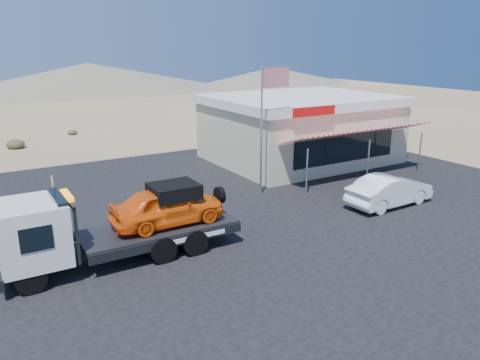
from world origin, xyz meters
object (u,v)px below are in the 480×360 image
(tow_truck, at_px, (117,221))
(white_sedan, at_px, (390,190))
(jerky_store, at_px, (300,128))
(flagpole, at_px, (266,115))

(tow_truck, height_order, white_sedan, tow_truck)
(white_sedan, distance_m, jerky_store, 9.14)
(tow_truck, height_order, flagpole, flagpole)
(jerky_store, height_order, flagpole, flagpole)
(tow_truck, relative_size, flagpole, 1.27)
(jerky_store, bearing_deg, tow_truck, -149.84)
(tow_truck, xyz_separation_m, flagpole, (8.16, 3.50, 2.40))
(flagpole, bearing_deg, jerky_store, 38.79)
(white_sedan, height_order, flagpole, flagpole)
(white_sedan, height_order, jerky_store, jerky_store)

